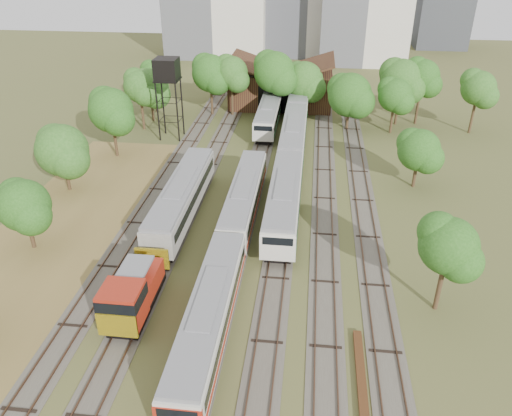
# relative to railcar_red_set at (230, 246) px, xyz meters

# --- Properties ---
(ground) EXTENTS (240.00, 240.00, 0.00)m
(ground) POSITION_rel_railcar_red_set_xyz_m (2.00, -12.11, -1.77)
(ground) COLOR #475123
(ground) RESTS_ON ground
(dry_grass_patch) EXTENTS (14.00, 60.00, 0.04)m
(dry_grass_patch) POSITION_rel_railcar_red_set_xyz_m (-16.00, -4.11, -1.75)
(dry_grass_patch) COLOR brown
(dry_grass_patch) RESTS_ON ground
(tracks) EXTENTS (24.60, 80.00, 0.19)m
(tracks) POSITION_rel_railcar_red_set_xyz_m (1.33, 12.89, -1.73)
(tracks) COLOR #4C473D
(tracks) RESTS_ON ground
(railcar_red_set) EXTENTS (2.71, 34.58, 3.34)m
(railcar_red_set) POSITION_rel_railcar_red_set_xyz_m (0.00, 0.00, 0.00)
(railcar_red_set) COLOR black
(railcar_red_set) RESTS_ON ground
(railcar_green_set) EXTENTS (3.03, 52.07, 3.75)m
(railcar_green_set) POSITION_rel_railcar_red_set_xyz_m (4.00, 25.68, 0.21)
(railcar_green_set) COLOR black
(railcar_green_set) RESTS_ON ground
(railcar_rear) EXTENTS (2.85, 16.08, 3.52)m
(railcar_rear) POSITION_rel_railcar_red_set_xyz_m (0.00, 34.56, 0.09)
(railcar_rear) COLOR black
(railcar_rear) RESTS_ON ground
(shunter_locomotive) EXTENTS (2.82, 8.10, 3.69)m
(shunter_locomotive) POSITION_rel_railcar_red_set_xyz_m (-6.00, -7.17, 0.01)
(shunter_locomotive) COLOR black
(shunter_locomotive) RESTS_ON ground
(old_grey_coach) EXTENTS (2.93, 18.00, 3.63)m
(old_grey_coach) POSITION_rel_railcar_red_set_xyz_m (-6.00, 7.74, 0.21)
(old_grey_coach) COLOR black
(old_grey_coach) RESTS_ON ground
(water_tower) EXTENTS (3.09, 3.09, 10.68)m
(water_tower) POSITION_rel_railcar_red_set_xyz_m (-12.77, 28.75, 7.24)
(water_tower) COLOR black
(water_tower) RESTS_ON ground
(rail_pile_far) EXTENTS (0.57, 9.06, 0.29)m
(rail_pile_far) POSITION_rel_railcar_red_set_xyz_m (10.20, -11.88, -1.62)
(rail_pile_far) COLOR #502E17
(rail_pile_far) RESTS_ON ground
(maintenance_shed) EXTENTS (16.45, 11.55, 7.58)m
(maintenance_shed) POSITION_rel_railcar_red_set_xyz_m (1.00, 45.87, 1.15)
(maintenance_shed) COLOR #321812
(maintenance_shed) RESTS_ON ground
(tree_band_left) EXTENTS (7.95, 62.63, 8.63)m
(tree_band_left) POSITION_rel_railcar_red_set_xyz_m (-18.24, 11.68, 3.43)
(tree_band_left) COLOR #382616
(tree_band_left) RESTS_ON ground
(tree_band_far) EXTENTS (50.81, 11.57, 9.80)m
(tree_band_far) POSITION_rel_railcar_red_set_xyz_m (4.84, 37.79, 4.17)
(tree_band_far) COLOR #382616
(tree_band_far) RESTS_ON ground
(tree_band_right) EXTENTS (5.96, 42.32, 7.66)m
(tree_band_right) POSITION_rel_railcar_red_set_xyz_m (17.15, 17.40, 3.26)
(tree_band_right) COLOR #382616
(tree_band_right) RESTS_ON ground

